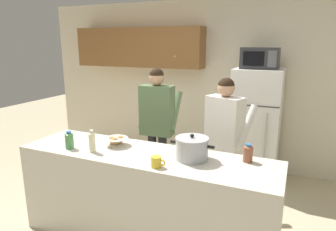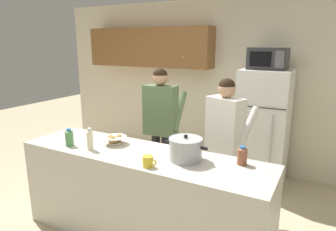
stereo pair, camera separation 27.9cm
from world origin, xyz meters
name	(u,v)px [view 2 (the right image)]	position (x,y,z in m)	size (l,w,h in m)	color
back_wall_unit	(206,77)	(-0.24, 2.25, 1.42)	(6.00, 0.48, 2.60)	beige
kitchen_island	(141,196)	(0.00, 0.00, 0.46)	(2.52, 0.68, 0.92)	beige
refrigerator	(263,128)	(0.78, 1.85, 0.80)	(0.64, 0.68, 1.61)	white
microwave	(268,58)	(0.78, 1.83, 1.75)	(0.48, 0.37, 0.28)	#2D2D30
person_near_pot	(161,117)	(-0.33, 0.96, 1.02)	(0.52, 0.43, 1.64)	black
person_by_sink	(225,134)	(0.58, 0.79, 0.98)	(0.58, 0.54, 1.59)	black
cooking_pot	(186,149)	(0.45, 0.05, 1.02)	(0.41, 0.30, 0.24)	#ADAFB5
coffee_mug	(148,161)	(0.24, -0.24, 0.97)	(0.13, 0.09, 0.10)	yellow
bread_bowl	(115,139)	(-0.38, 0.09, 0.97)	(0.25, 0.25, 0.10)	beige
bottle_near_edge	(90,139)	(-0.48, -0.16, 1.03)	(0.06, 0.06, 0.22)	beige
bottle_mid_counter	(242,155)	(0.93, 0.19, 1.00)	(0.09, 0.09, 0.17)	brown
bottle_far_corner	(69,137)	(-0.75, -0.17, 1.01)	(0.08, 0.08, 0.18)	#4C8C4C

